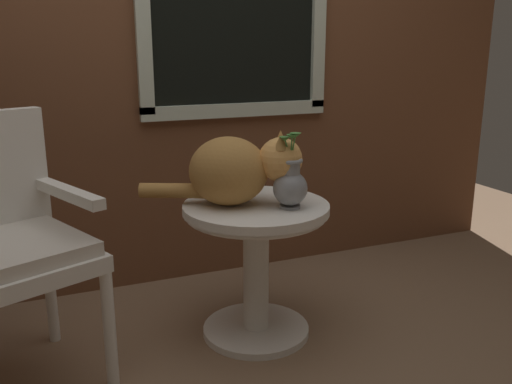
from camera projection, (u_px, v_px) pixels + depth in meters
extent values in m
plane|color=#7F6047|center=(233.00, 348.00, 2.28)|extent=(6.00, 6.00, 0.00)
cube|color=brown|center=(172.00, 26.00, 2.67)|extent=(4.00, 0.04, 2.60)
cube|color=beige|center=(237.00, 110.00, 2.86)|extent=(1.00, 0.03, 0.07)
cube|color=beige|center=(142.00, 6.00, 2.56)|extent=(0.07, 0.03, 1.00)
cube|color=beige|center=(319.00, 11.00, 2.90)|extent=(0.07, 0.03, 1.00)
cube|color=black|center=(235.00, 9.00, 2.74)|extent=(0.91, 0.01, 0.98)
cylinder|color=silver|center=(256.00, 329.00, 2.40)|extent=(0.46, 0.46, 0.03)
cylinder|color=silver|center=(256.00, 271.00, 2.33)|extent=(0.11, 0.11, 0.52)
cylinder|color=silver|center=(256.00, 208.00, 2.26)|extent=(0.60, 0.60, 0.03)
torus|color=silver|center=(256.00, 214.00, 2.27)|extent=(0.58, 0.58, 0.02)
cylinder|color=silver|center=(110.00, 330.00, 1.97)|extent=(0.04, 0.04, 0.45)
cylinder|color=silver|center=(50.00, 291.00, 2.29)|extent=(0.04, 0.04, 0.45)
cube|color=silver|center=(4.00, 265.00, 1.89)|extent=(0.70, 0.68, 0.06)
cube|color=beige|center=(2.00, 250.00, 1.88)|extent=(0.64, 0.63, 0.05)
cube|color=silver|center=(66.00, 192.00, 2.01)|extent=(0.23, 0.45, 0.04)
ellipsoid|color=#AD7A3D|center=(228.00, 171.00, 2.21)|extent=(0.40, 0.38, 0.28)
sphere|color=#E2A356|center=(280.00, 160.00, 2.19)|extent=(0.18, 0.18, 0.18)
cone|color=#AD7A3D|center=(281.00, 142.00, 2.13)|extent=(0.06, 0.06, 0.06)
cone|color=#AD7A3D|center=(281.00, 138.00, 2.22)|extent=(0.06, 0.06, 0.06)
cylinder|color=#AD7A3D|center=(175.00, 191.00, 2.24)|extent=(0.29, 0.18, 0.06)
cylinder|color=gray|center=(290.00, 206.00, 2.20)|extent=(0.08, 0.08, 0.01)
ellipsoid|color=gray|center=(290.00, 188.00, 2.18)|extent=(0.14, 0.14, 0.14)
cylinder|color=gray|center=(290.00, 168.00, 2.16)|extent=(0.08, 0.08, 0.06)
torus|color=gray|center=(291.00, 161.00, 2.15)|extent=(0.10, 0.10, 0.02)
cylinder|color=#47893D|center=(291.00, 149.00, 2.12)|extent=(0.02, 0.04, 0.10)
cone|color=#47893D|center=(292.00, 137.00, 2.09)|extent=(0.04, 0.04, 0.02)
cylinder|color=#47893D|center=(293.00, 148.00, 2.12)|extent=(0.01, 0.04, 0.11)
cone|color=#47893D|center=(295.00, 135.00, 2.10)|extent=(0.04, 0.04, 0.02)
cylinder|color=#47893D|center=(288.00, 150.00, 2.13)|extent=(0.04, 0.02, 0.09)
cone|color=#47893D|center=(285.00, 139.00, 2.11)|extent=(0.04, 0.04, 0.02)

